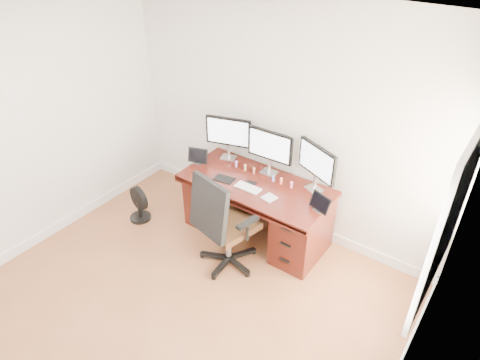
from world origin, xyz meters
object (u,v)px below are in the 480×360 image
Objects in this scene: floor_fan at (139,204)px; monitor_center at (270,147)px; office_chair at (224,237)px; desk at (257,207)px; keyboard at (248,188)px.

monitor_center is at bearing 43.09° from floor_fan.
floor_fan is (-1.36, 0.01, -0.16)m from office_chair.
desk is at bearing 35.28° from floor_fan.
office_chair is at bearing -87.97° from keyboard.
keyboard is at bearing 29.35° from floor_fan.
monitor_center is at bearing 88.13° from keyboard.
desk is 0.62m from office_chair.
desk reaches higher than floor_fan.
office_chair is (0.01, -0.62, -0.02)m from desk.
desk is 3.09× the size of monitor_center.
floor_fan is at bearing -155.68° from desk.
keyboard is (1.34, 0.44, 0.54)m from floor_fan.
office_chair is at bearing -89.45° from desk.
desk is 3.74× the size of floor_fan.
office_chair is 2.55× the size of floor_fan.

